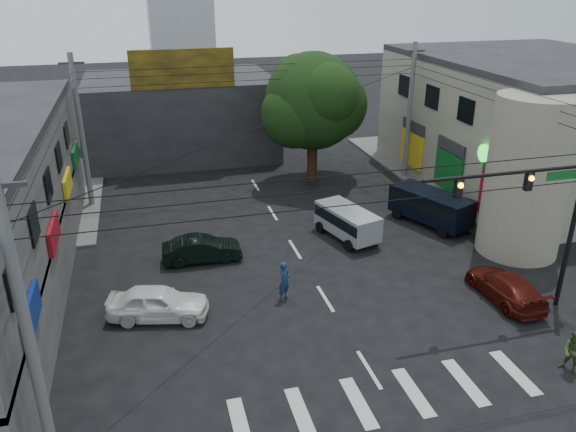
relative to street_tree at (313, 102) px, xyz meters
name	(u,v)px	position (x,y,z in m)	size (l,w,h in m)	color
ground	(341,324)	(-4.00, -17.00, -5.47)	(160.00, 160.00, 0.00)	black
sidewalk_far_right	(482,159)	(14.00, 1.00, -5.40)	(16.00, 16.00, 0.15)	#514F4C
building_right	(532,125)	(14.00, -4.00, -1.47)	(14.00, 18.00, 8.00)	gray
corner_column	(528,177)	(7.00, -13.00, -1.47)	(4.00, 4.00, 8.00)	gray
building_far	(181,116)	(-8.00, 9.00, -2.47)	(14.00, 10.00, 6.00)	#232326
billboard	(182,69)	(-8.00, 4.10, 1.83)	(7.00, 0.30, 2.60)	olive
street_tree	(313,102)	(0.00, 0.00, 0.00)	(6.40, 6.40, 8.70)	black
traffic_gantry	(542,205)	(3.82, -18.00, -0.64)	(7.10, 0.35, 7.20)	black
utility_pole_near_left	(27,330)	(-14.50, -21.50, -0.87)	(0.32, 0.32, 9.20)	#59595B
utility_pole_far_left	(82,133)	(-14.50, -1.00, -0.87)	(0.32, 0.32, 9.20)	#59595B
utility_pole_far_right	(409,112)	(6.50, -1.00, -0.87)	(0.32, 0.32, 9.20)	#59595B
dark_sedan	(202,249)	(-8.80, -10.01, -4.83)	(3.92, 1.47, 1.28)	black
white_compact	(158,303)	(-11.14, -14.61, -4.77)	(4.42, 2.60, 1.41)	white
maroon_sedan	(505,286)	(3.58, -17.02, -4.85)	(1.84, 4.32, 1.24)	#47100A
silver_minivan	(347,224)	(-0.93, -9.42, -4.63)	(2.65, 4.23, 1.69)	#A9ADB1
navy_van	(431,208)	(4.30, -8.84, -4.52)	(3.53, 5.10, 1.91)	black
traffic_officer	(284,281)	(-5.75, -14.55, -4.56)	(0.78, 0.77, 1.82)	navy
pedestrian_olive	(574,352)	(2.93, -21.96, -4.62)	(0.97, 1.04, 1.70)	#374922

